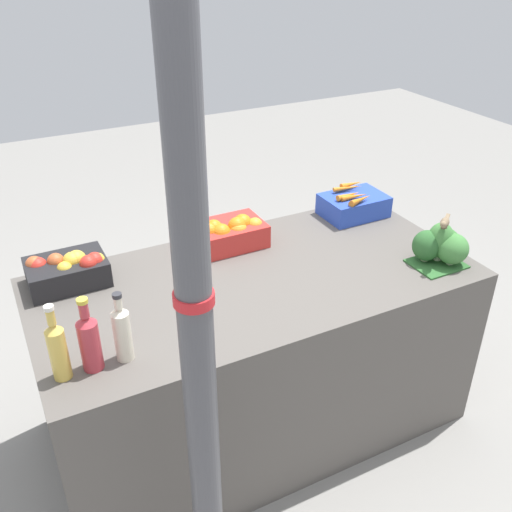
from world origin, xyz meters
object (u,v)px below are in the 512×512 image
at_px(juice_bottle_golden, 58,349).
at_px(juice_bottle_cloudy, 122,332).
at_px(sparrow_bird, 445,223).
at_px(support_pole, 196,338).
at_px(broccoli_pile, 441,245).
at_px(apple_crate, 68,269).
at_px(orange_crate, 229,232).
at_px(juice_bottle_ruby, 89,340).
at_px(carrot_crate, 353,204).

xyz_separation_m(juice_bottle_golden, juice_bottle_cloudy, (0.21, 0.00, -0.01)).
bearing_deg(juice_bottle_golden, sparrow_bird, -0.78).
height_order(support_pole, broccoli_pile, support_pole).
distance_m(broccoli_pile, sparrow_bird, 0.14).
distance_m(support_pole, juice_bottle_cloudy, 0.55).
xyz_separation_m(apple_crate, orange_crate, (0.71, -0.00, 0.00)).
height_order(juice_bottle_ruby, sparrow_bird, juice_bottle_ruby).
bearing_deg(apple_crate, juice_bottle_ruby, -93.78).
bearing_deg(juice_bottle_cloudy, sparrow_bird, -0.89).
height_order(juice_bottle_golden, juice_bottle_cloudy, juice_bottle_golden).
relative_size(orange_crate, juice_bottle_cloudy, 1.20).
distance_m(carrot_crate, juice_bottle_golden, 1.65).
height_order(orange_crate, juice_bottle_ruby, juice_bottle_ruby).
xyz_separation_m(apple_crate, juice_bottle_cloudy, (0.07, -0.56, 0.04)).
relative_size(carrot_crate, juice_bottle_golden, 1.12).
relative_size(support_pole, carrot_crate, 7.71).
height_order(broccoli_pile, juice_bottle_golden, juice_bottle_golden).
xyz_separation_m(broccoli_pile, sparrow_bird, (-0.04, -0.03, 0.13)).
bearing_deg(orange_crate, broccoli_pile, -35.78).
distance_m(support_pole, sparrow_bird, 1.36).
bearing_deg(juice_bottle_ruby, juice_bottle_cloudy, 0.00).
height_order(support_pole, juice_bottle_ruby, support_pole).
bearing_deg(carrot_crate, broccoli_pile, -83.81).
distance_m(apple_crate, juice_bottle_cloudy, 0.57).
distance_m(support_pole, apple_crate, 1.10).
height_order(juice_bottle_cloudy, sparrow_bird, juice_bottle_cloudy).
xyz_separation_m(orange_crate, juice_bottle_golden, (-0.85, -0.56, 0.04)).
distance_m(orange_crate, broccoli_pile, 0.93).
bearing_deg(apple_crate, broccoli_pile, -20.52).
bearing_deg(broccoli_pile, juice_bottle_cloudy, -179.47).
relative_size(orange_crate, broccoli_pile, 1.37).
distance_m(orange_crate, carrot_crate, 0.70).
bearing_deg(carrot_crate, juice_bottle_ruby, -158.61).
height_order(support_pole, juice_bottle_golden, support_pole).
height_order(juice_bottle_ruby, juice_bottle_cloudy, juice_bottle_ruby).
height_order(juice_bottle_golden, juice_bottle_ruby, juice_bottle_golden).
relative_size(juice_bottle_golden, sparrow_bird, 2.40).
height_order(broccoli_pile, juice_bottle_cloudy, juice_bottle_cloudy).
xyz_separation_m(orange_crate, broccoli_pile, (0.76, -0.55, 0.01)).
bearing_deg(support_pole, juice_bottle_ruby, 112.62).
distance_m(carrot_crate, juice_bottle_cloudy, 1.46).
relative_size(juice_bottle_golden, juice_bottle_ruby, 1.02).
distance_m(juice_bottle_ruby, juice_bottle_cloudy, 0.11).
relative_size(juice_bottle_ruby, juice_bottle_cloudy, 1.05).
bearing_deg(carrot_crate, support_pole, -140.27).
bearing_deg(support_pole, juice_bottle_golden, 122.07).
height_order(orange_crate, carrot_crate, orange_crate).
distance_m(broccoli_pile, juice_bottle_ruby, 1.51).
relative_size(orange_crate, juice_bottle_golden, 1.12).
bearing_deg(juice_bottle_cloudy, broccoli_pile, 0.53).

